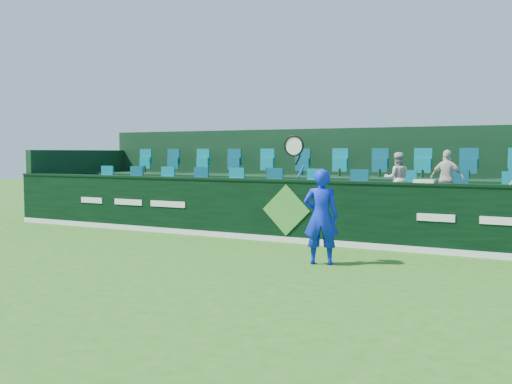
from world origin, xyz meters
The scene contains 11 objects.
ground centered at (0.00, 0.00, 0.00)m, with size 60.00×60.00×0.00m, color #256518.
sponsor_hoarding centered at (0.00, 4.00, 0.67)m, with size 16.00×0.25×1.35m.
stand_tier_front centered at (0.00, 5.10, 0.40)m, with size 16.00×2.00×0.80m, color black.
stand_tier_back centered at (0.00, 7.00, 0.65)m, with size 16.00×1.80×1.30m, color black.
stand_rear centered at (0.00, 7.44, 1.22)m, with size 16.00×4.10×2.60m.
seat_row_front centered at (0.00, 5.50, 1.10)m, with size 13.50×0.50×0.60m, color #077A87.
seat_row_back centered at (0.00, 7.30, 1.60)m, with size 13.50×0.50×0.60m, color #077A87.
tennis_player centered at (1.50, 2.00, 0.84)m, with size 1.07×0.56×2.30m.
spectator_left centered at (2.07, 5.12, 1.37)m, with size 0.55×0.43×1.13m, color beige.
spectator_middle centered at (3.10, 5.12, 1.39)m, with size 0.69×0.29×1.18m, color silver.
towel centered at (2.86, 4.00, 1.38)m, with size 0.39×0.25×0.06m, color silver.
Camera 1 is at (4.97, -7.19, 1.94)m, focal length 40.00 mm.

